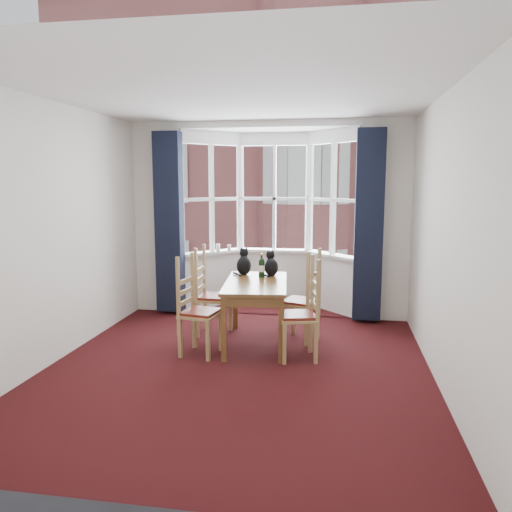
% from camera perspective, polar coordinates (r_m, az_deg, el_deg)
% --- Properties ---
extents(floor, '(4.50, 4.50, 0.00)m').
position_cam_1_polar(floor, '(5.34, -2.25, -12.89)').
color(floor, black).
rests_on(floor, ground).
extents(ceiling, '(4.50, 4.50, 0.00)m').
position_cam_1_polar(ceiling, '(5.04, -2.45, 18.22)').
color(ceiling, white).
rests_on(ceiling, floor).
extents(wall_left, '(0.00, 4.50, 4.50)m').
position_cam_1_polar(wall_left, '(5.76, -22.25, 2.41)').
color(wall_left, silver).
rests_on(wall_left, floor).
extents(wall_right, '(0.00, 4.50, 4.50)m').
position_cam_1_polar(wall_right, '(4.99, 20.74, 1.64)').
color(wall_right, silver).
rests_on(wall_right, floor).
extents(wall_near, '(4.00, 0.00, 4.00)m').
position_cam_1_polar(wall_near, '(2.86, -11.62, -2.77)').
color(wall_near, silver).
rests_on(wall_near, floor).
extents(wall_back_pier_left, '(0.70, 0.12, 2.80)m').
position_cam_1_polar(wall_back_pier_left, '(7.62, -11.08, 4.24)').
color(wall_back_pier_left, silver).
rests_on(wall_back_pier_left, floor).
extents(wall_back_pier_right, '(0.70, 0.12, 2.80)m').
position_cam_1_polar(wall_back_pier_right, '(7.17, 14.54, 3.86)').
color(wall_back_pier_right, silver).
rests_on(wall_back_pier_right, floor).
extents(bay_window, '(2.76, 0.94, 2.80)m').
position_cam_1_polar(bay_window, '(7.71, 1.86, 4.44)').
color(bay_window, white).
rests_on(bay_window, floor).
extents(curtain_left, '(0.38, 0.22, 2.60)m').
position_cam_1_polar(curtain_left, '(7.38, -9.88, 3.75)').
color(curtain_left, black).
rests_on(curtain_left, floor).
extents(curtain_right, '(0.38, 0.22, 2.60)m').
position_cam_1_polar(curtain_right, '(6.97, 12.76, 3.39)').
color(curtain_right, black).
rests_on(curtain_right, floor).
extents(dining_table, '(0.86, 1.42, 0.77)m').
position_cam_1_polar(dining_table, '(5.97, -0.01, -3.91)').
color(dining_table, brown).
rests_on(dining_table, floor).
extents(chair_left_near, '(0.46, 0.48, 0.92)m').
position_cam_1_polar(chair_left_near, '(5.73, -7.19, -6.50)').
color(chair_left_near, '#A3844F').
rests_on(chair_left_near, floor).
extents(chair_left_far, '(0.41, 0.43, 0.92)m').
position_cam_1_polar(chair_left_far, '(6.44, -5.59, -4.78)').
color(chair_left_far, '#A3844F').
rests_on(chair_left_far, floor).
extents(chair_right_near, '(0.48, 0.50, 0.92)m').
position_cam_1_polar(chair_right_near, '(5.56, 5.78, -6.94)').
color(chair_right_near, '#A3844F').
rests_on(chair_right_near, floor).
extents(chair_right_far, '(0.51, 0.53, 0.92)m').
position_cam_1_polar(chair_right_far, '(6.15, 5.80, -5.42)').
color(chair_right_far, '#A3844F').
rests_on(chair_right_far, floor).
extents(cat_left, '(0.22, 0.29, 0.36)m').
position_cam_1_polar(cat_left, '(6.39, -1.39, -0.92)').
color(cat_left, black).
rests_on(cat_left, dining_table).
extents(cat_right, '(0.23, 0.28, 0.33)m').
position_cam_1_polar(cat_right, '(6.30, 1.76, -1.13)').
color(cat_right, black).
rests_on(cat_right, dining_table).
extents(wine_bottle, '(0.08, 0.08, 0.30)m').
position_cam_1_polar(wine_bottle, '(6.20, 0.65, -1.25)').
color(wine_bottle, black).
rests_on(wine_bottle, dining_table).
extents(candle_tall, '(0.06, 0.06, 0.12)m').
position_cam_1_polar(candle_tall, '(7.76, -4.37, 0.96)').
color(candle_tall, white).
rests_on(candle_tall, bay_window).
extents(candle_short, '(0.06, 0.06, 0.10)m').
position_cam_1_polar(candle_short, '(7.75, -3.08, 0.90)').
color(candle_short, white).
rests_on(candle_short, bay_window).
extents(street, '(80.00, 80.00, 0.00)m').
position_cam_1_polar(street, '(37.97, 7.76, -3.60)').
color(street, '#333335').
rests_on(street, ground).
extents(tenement_building, '(18.40, 7.80, 15.20)m').
position_cam_1_polar(tenement_building, '(18.91, 6.46, 7.44)').
color(tenement_building, '#A25653').
rests_on(tenement_building, street).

